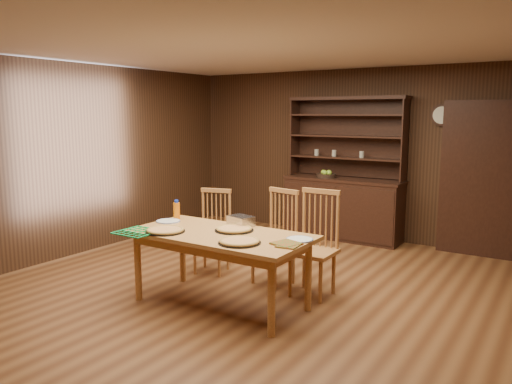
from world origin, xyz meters
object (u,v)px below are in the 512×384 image
Objects in this scene: china_hutch at (343,200)px; juice_bottle at (177,210)px; chair_left at (214,228)px; chair_center at (278,233)px; dining_table at (220,241)px; chair_right at (316,239)px.

china_hutch reaches higher than juice_bottle.
chair_center is at bearing -11.34° from chair_left.
china_hutch is 1.18× the size of dining_table.
juice_bottle is at bearing -159.04° from chair_right.
chair_left is (-0.70, -2.37, -0.06)m from china_hutch.
chair_left is 0.94× the size of chair_center.
juice_bottle reaches higher than dining_table.
chair_right is at bearing -16.50° from chair_left.
chair_right is at bearing -73.57° from china_hutch.
dining_table is at bearing -89.02° from china_hutch.
china_hutch reaches higher than chair_center.
dining_table is 1.71× the size of chair_center.
chair_left reaches higher than dining_table.
chair_center is 0.96× the size of chair_right.
china_hutch is 2.50m from chair_right.
chair_left is 0.69m from juice_bottle.
chair_center is at bearing -85.52° from china_hutch.
chair_center is (0.18, -2.31, -0.02)m from china_hutch.
china_hutch is 1.93× the size of chair_right.
juice_bottle is at bearing -133.79° from chair_center.
china_hutch is at bearing 75.88° from juice_bottle.
chair_left is at bearing 178.12° from chair_right.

